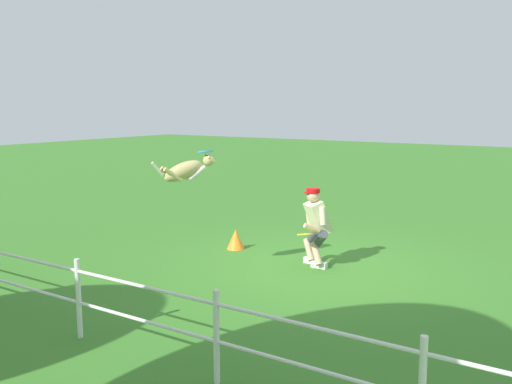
{
  "coord_description": "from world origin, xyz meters",
  "views": [
    {
      "loc": [
        -4.05,
        8.04,
        2.64
      ],
      "look_at": [
        0.72,
        0.7,
        1.28
      ],
      "focal_mm": 39.67,
      "sensor_mm": 36.0,
      "label": 1
    }
  ],
  "objects_px": {
    "dog": "(187,170)",
    "frisbee_flying": "(206,152)",
    "person": "(316,224)",
    "training_cone": "(236,239)",
    "frisbee_held": "(305,234)"
  },
  "relations": [
    {
      "from": "person",
      "to": "frisbee_held",
      "type": "height_order",
      "value": "person"
    },
    {
      "from": "frisbee_flying",
      "to": "training_cone",
      "type": "height_order",
      "value": "frisbee_flying"
    },
    {
      "from": "person",
      "to": "frisbee_flying",
      "type": "relative_size",
      "value": 5.47
    },
    {
      "from": "frisbee_flying",
      "to": "dog",
      "type": "bearing_deg",
      "value": 65.77
    },
    {
      "from": "person",
      "to": "training_cone",
      "type": "bearing_deg",
      "value": -59.29
    },
    {
      "from": "frisbee_held",
      "to": "training_cone",
      "type": "height_order",
      "value": "frisbee_held"
    },
    {
      "from": "dog",
      "to": "training_cone",
      "type": "distance_m",
      "value": 2.35
    },
    {
      "from": "person",
      "to": "frisbee_held",
      "type": "bearing_deg",
      "value": 38.35
    },
    {
      "from": "person",
      "to": "frisbee_held",
      "type": "distance_m",
      "value": 0.4
    },
    {
      "from": "person",
      "to": "training_cone",
      "type": "height_order",
      "value": "person"
    },
    {
      "from": "frisbee_flying",
      "to": "frisbee_held",
      "type": "bearing_deg",
      "value": -143.5
    },
    {
      "from": "person",
      "to": "training_cone",
      "type": "relative_size",
      "value": 3.53
    },
    {
      "from": "frisbee_flying",
      "to": "training_cone",
      "type": "distance_m",
      "value": 2.35
    },
    {
      "from": "frisbee_held",
      "to": "person",
      "type": "bearing_deg",
      "value": -88.33
    },
    {
      "from": "dog",
      "to": "frisbee_flying",
      "type": "distance_m",
      "value": 0.42
    }
  ]
}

